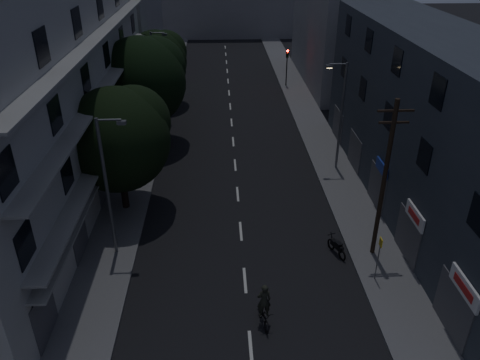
{
  "coord_description": "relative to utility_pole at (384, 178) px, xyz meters",
  "views": [
    {
      "loc": [
        -1.15,
        -12.49,
        16.3
      ],
      "look_at": [
        0.0,
        12.0,
        3.0
      ],
      "focal_mm": 35.0,
      "sensor_mm": 36.0,
      "label": 1
    }
  ],
  "objects": [
    {
      "name": "sidewalk_right",
      "position": [
        0.19,
        16.61,
        -4.79
      ],
      "size": [
        3.0,
        90.0,
        0.15
      ],
      "primitive_type": "cube",
      "color": "#565659",
      "rests_on": "ground"
    },
    {
      "name": "building_far_right",
      "position": [
        4.69,
        33.61,
        1.63
      ],
      "size": [
        6.0,
        20.0,
        13.0
      ],
      "primitive_type": "cube",
      "color": "slate",
      "rests_on": "ground"
    },
    {
      "name": "building_far_left",
      "position": [
        -19.31,
        39.61,
        3.13
      ],
      "size": [
        6.0,
        20.0,
        16.0
      ],
      "primitive_type": "cube",
      "color": "slate",
      "rests_on": "ground"
    },
    {
      "name": "bus_stop_sign",
      "position": [
        -0.54,
        -2.23,
        -2.98
      ],
      "size": [
        0.06,
        0.35,
        2.52
      ],
      "color": "#595B60",
      "rests_on": "sidewalk_right"
    },
    {
      "name": "lane_markings",
      "position": [
        -7.31,
        22.86,
        -4.86
      ],
      "size": [
        0.15,
        60.5,
        0.01
      ],
      "color": "beige",
      "rests_on": "ground"
    },
    {
      "name": "street_lamp_left_far",
      "position": [
        -14.25,
        21.98,
        -0.27
      ],
      "size": [
        1.51,
        0.25,
        8.0
      ],
      "color": "#53565A",
      "rests_on": "sidewalk_left"
    },
    {
      "name": "street_lamp_right",
      "position": [
        0.24,
        10.62,
        -0.27
      ],
      "size": [
        1.51,
        0.25,
        8.0
      ],
      "color": "slate",
      "rests_on": "sidewalk_right"
    },
    {
      "name": "building_far_end",
      "position": [
        -7.31,
        61.61,
        0.13
      ],
      "size": [
        24.0,
        8.0,
        10.0
      ],
      "primitive_type": "cube",
      "color": "slate",
      "rests_on": "ground"
    },
    {
      "name": "street_lamp_left_near",
      "position": [
        -14.32,
        0.75,
        -0.27
      ],
      "size": [
        1.51,
        0.25,
        8.0
      ],
      "color": "slate",
      "rests_on": "sidewalk_left"
    },
    {
      "name": "building_left",
      "position": [
        -19.28,
        9.61,
        2.13
      ],
      "size": [
        7.0,
        36.0,
        14.0
      ],
      "color": "#A0A09C",
      "rests_on": "ground"
    },
    {
      "name": "sidewalk_left",
      "position": [
        -14.81,
        16.61,
        -4.79
      ],
      "size": [
        3.0,
        90.0,
        0.15
      ],
      "primitive_type": "cube",
      "color": "#565659",
      "rests_on": "ground"
    },
    {
      "name": "tree_far",
      "position": [
        -14.5,
        25.98,
        -0.07
      ],
      "size": [
        6.0,
        6.0,
        7.42
      ],
      "color": "black",
      "rests_on": "sidewalk_left"
    },
    {
      "name": "tree_mid",
      "position": [
        -14.57,
        16.14,
        0.79
      ],
      "size": [
        7.16,
        7.16,
        8.81
      ],
      "color": "black",
      "rests_on": "sidewalk_left"
    },
    {
      "name": "motorcycle",
      "position": [
        -2.02,
        0.13,
        -4.42
      ],
      "size": [
        0.82,
        1.68,
        1.13
      ],
      "rotation": [
        0.0,
        0.0,
        0.37
      ],
      "color": "black",
      "rests_on": "ground"
    },
    {
      "name": "utility_pole",
      "position": [
        0.0,
        0.0,
        0.0
      ],
      "size": [
        1.8,
        0.24,
        9.0
      ],
      "color": "black",
      "rests_on": "sidewalk_right"
    },
    {
      "name": "building_right",
      "position": [
        4.69,
        5.61,
        0.63
      ],
      "size": [
        6.19,
        28.0,
        11.0
      ],
      "color": "#2A3039",
      "rests_on": "ground"
    },
    {
      "name": "tree_near",
      "position": [
        -14.63,
        5.64,
        0.29
      ],
      "size": [
        6.49,
        6.49,
        8.01
      ],
      "color": "black",
      "rests_on": "sidewalk_left"
    },
    {
      "name": "ground",
      "position": [
        -7.31,
        16.61,
        -4.87
      ],
      "size": [
        160.0,
        160.0,
        0.0
      ],
      "primitive_type": "plane",
      "color": "black",
      "rests_on": "ground"
    },
    {
      "name": "traffic_signal_far_left",
      "position": [
        -13.66,
        33.06,
        -1.77
      ],
      "size": [
        0.28,
        0.37,
        4.1
      ],
      "color": "black",
      "rests_on": "sidewalk_left"
    },
    {
      "name": "cyclist",
      "position": [
        -6.62,
        -4.92,
        -4.1
      ],
      "size": [
        0.91,
        1.87,
        2.27
      ],
      "rotation": [
        0.0,
        0.0,
        0.16
      ],
      "color": "black",
      "rests_on": "ground"
    },
    {
      "name": "traffic_signal_far_right",
      "position": [
        -0.67,
        31.55,
        -1.77
      ],
      "size": [
        0.28,
        0.37,
        4.1
      ],
      "color": "black",
      "rests_on": "sidewalk_right"
    }
  ]
}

